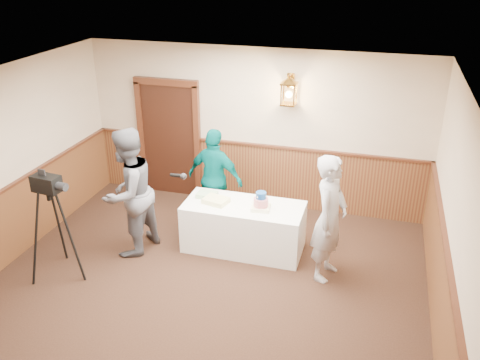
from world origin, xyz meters
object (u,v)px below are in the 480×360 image
at_px(assistant_p, 215,179).
at_px(baker, 330,218).
at_px(display_table, 244,227).
at_px(sheet_cake_yellow, 216,200).
at_px(sheet_cake_green, 207,195).
at_px(interviewer, 128,193).
at_px(tiered_cake, 261,202).
at_px(tv_camera_rig, 55,232).

bearing_deg(assistant_p, baker, 166.17).
xyz_separation_m(display_table, assistant_p, (-0.65, 0.60, 0.46)).
relative_size(sheet_cake_yellow, sheet_cake_green, 1.21).
distance_m(baker, assistant_p, 2.18).
xyz_separation_m(display_table, sheet_cake_yellow, (-0.42, -0.04, 0.41)).
bearing_deg(display_table, interviewer, -162.06).
bearing_deg(sheet_cake_yellow, assistant_p, 109.46).
bearing_deg(sheet_cake_green, display_table, -10.24).
height_order(tiered_cake, assistant_p, assistant_p).
height_order(interviewer, baker, interviewer).
xyz_separation_m(sheet_cake_yellow, interviewer, (-1.19, -0.48, 0.19)).
height_order(tiered_cake, sheet_cake_green, tiered_cake).
height_order(display_table, tv_camera_rig, tv_camera_rig).
bearing_deg(baker, tiered_cake, 87.33).
xyz_separation_m(sheet_cake_green, interviewer, (-0.99, -0.63, 0.20)).
distance_m(display_table, sheet_cake_green, 0.75).
height_order(display_table, sheet_cake_green, sheet_cake_green).
distance_m(tiered_cake, baker, 1.08).
bearing_deg(baker, tv_camera_rig, 119.44).
bearing_deg(tiered_cake, assistant_p, 144.69).
xyz_separation_m(assistant_p, tv_camera_rig, (-1.66, -1.99, -0.15)).
distance_m(interviewer, tv_camera_rig, 1.15).
bearing_deg(tiered_cake, baker, -16.24).
bearing_deg(sheet_cake_green, tiered_cake, -10.45).
relative_size(sheet_cake_green, baker, 0.16).
distance_m(display_table, sheet_cake_yellow, 0.59).
bearing_deg(interviewer, display_table, 121.32).
xyz_separation_m(sheet_cake_green, baker, (1.93, -0.47, 0.13)).
relative_size(display_table, assistant_p, 1.07).
bearing_deg(baker, display_table, 88.43).
distance_m(sheet_cake_green, baker, 1.99).
relative_size(tiered_cake, tv_camera_rig, 0.19).
relative_size(baker, tv_camera_rig, 1.19).
bearing_deg(assistant_p, tiered_cake, 156.90).
relative_size(sheet_cake_green, interviewer, 0.15).
height_order(display_table, tiered_cake, tiered_cake).
relative_size(sheet_cake_yellow, baker, 0.19).
relative_size(display_table, baker, 0.98).
bearing_deg(display_table, tiered_cake, -10.93).
bearing_deg(display_table, tv_camera_rig, -149.10).
relative_size(assistant_p, tv_camera_rig, 1.09).
xyz_separation_m(sheet_cake_yellow, assistant_p, (-0.23, 0.64, 0.05)).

